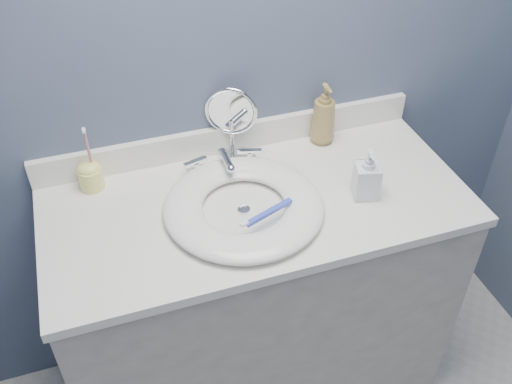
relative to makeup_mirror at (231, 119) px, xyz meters
name	(u,v)px	position (x,y,z in m)	size (l,w,h in m)	color
back_wall	(227,56)	(0.00, 0.04, 0.19)	(2.20, 0.02, 2.40)	#47556B
vanity_cabinet	(257,302)	(0.00, -0.24, -0.59)	(1.20, 0.55, 0.85)	#BCB7AC
countertop	(257,205)	(0.00, -0.24, -0.15)	(1.22, 0.57, 0.03)	white
backsplash	(231,138)	(0.00, 0.02, -0.09)	(1.22, 0.02, 0.09)	white
basin	(244,206)	(-0.05, -0.27, -0.11)	(0.45, 0.45, 0.04)	white
drain	(244,210)	(-0.05, -0.27, -0.13)	(0.04, 0.04, 0.01)	silver
faucet	(224,163)	(-0.05, -0.07, -0.10)	(0.25, 0.13, 0.07)	silver
makeup_mirror	(231,119)	(0.00, 0.00, 0.00)	(0.15, 0.09, 0.24)	silver
soap_bottle_amber	(324,114)	(0.30, -0.02, -0.03)	(0.08, 0.08, 0.20)	olive
soap_bottle_clear	(367,174)	(0.31, -0.31, -0.05)	(0.07, 0.07, 0.15)	silver
toothbrush_holder	(90,175)	(-0.44, -0.03, -0.08)	(0.07, 0.07, 0.21)	#FBF47D
toothbrush_lying	(267,213)	(-0.01, -0.35, -0.09)	(0.17, 0.08, 0.02)	blue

